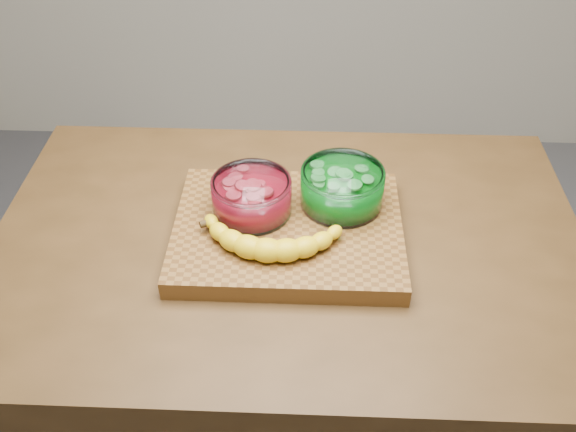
{
  "coord_description": "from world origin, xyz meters",
  "views": [
    {
      "loc": [
        0.04,
        -0.95,
        1.77
      ],
      "look_at": [
        0.0,
        0.0,
        0.96
      ],
      "focal_mm": 40.0,
      "sensor_mm": 36.0,
      "label": 1
    }
  ],
  "objects": [
    {
      "name": "banana",
      "position": [
        -0.03,
        -0.06,
        0.96
      ],
      "size": [
        0.31,
        0.14,
        0.04
      ],
      "primitive_type": null,
      "color": "yellow",
      "rests_on": "cutting_board"
    },
    {
      "name": "bowl_green",
      "position": [
        0.11,
        0.07,
        0.98
      ],
      "size": [
        0.17,
        0.17,
        0.08
      ],
      "color": "white",
      "rests_on": "cutting_board"
    },
    {
      "name": "cutting_board",
      "position": [
        0.0,
        0.0,
        0.92
      ],
      "size": [
        0.45,
        0.35,
        0.04
      ],
      "primitive_type": "cube",
      "color": "brown",
      "rests_on": "counter"
    },
    {
      "name": "counter",
      "position": [
        0.0,
        0.0,
        0.45
      ],
      "size": [
        1.2,
        0.8,
        0.9
      ],
      "primitive_type": "cube",
      "color": "#462D15",
      "rests_on": "ground"
    },
    {
      "name": "bowl_red",
      "position": [
        -0.07,
        0.04,
        0.98
      ],
      "size": [
        0.16,
        0.16,
        0.07
      ],
      "color": "white",
      "rests_on": "cutting_board"
    }
  ]
}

